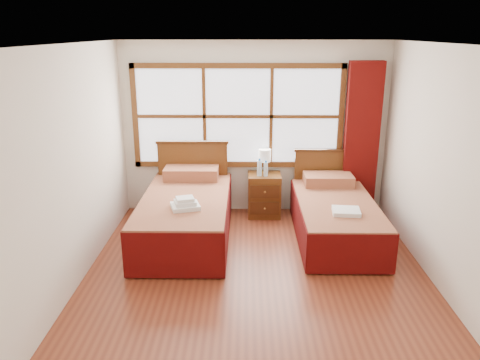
{
  "coord_description": "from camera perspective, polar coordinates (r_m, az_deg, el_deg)",
  "views": [
    {
      "loc": [
        -0.13,
        -4.75,
        2.73
      ],
      "look_at": [
        -0.2,
        0.7,
        0.98
      ],
      "focal_mm": 35.0,
      "sensor_mm": 36.0,
      "label": 1
    }
  ],
  "objects": [
    {
      "name": "wall_back",
      "position": [
        7.14,
        1.76,
        6.24
      ],
      "size": [
        4.0,
        0.0,
        4.0
      ],
      "primitive_type": "plane",
      "rotation": [
        1.57,
        0.0,
        0.0
      ],
      "color": "silver",
      "rests_on": "floor"
    },
    {
      "name": "bottle_far",
      "position": [
        6.94,
        3.16,
        1.33
      ],
      "size": [
        0.06,
        0.06,
        0.24
      ],
      "color": "silver",
      "rests_on": "nightstand"
    },
    {
      "name": "wall_left",
      "position": [
        5.3,
        -19.99,
        1.05
      ],
      "size": [
        0.0,
        4.5,
        4.5
      ],
      "primitive_type": "plane",
      "rotation": [
        1.57,
        0.0,
        1.57
      ],
      "color": "silver",
      "rests_on": "floor"
    },
    {
      "name": "ceiling",
      "position": [
        4.75,
        2.39,
        16.24
      ],
      "size": [
        4.5,
        4.5,
        0.0
      ],
      "primitive_type": "plane",
      "rotation": [
        3.14,
        0.0,
        0.0
      ],
      "color": "white",
      "rests_on": "wall_back"
    },
    {
      "name": "lamp",
      "position": [
        7.1,
        3.03,
        2.94
      ],
      "size": [
        0.19,
        0.19,
        0.36
      ],
      "color": "#B48C39",
      "rests_on": "nightstand"
    },
    {
      "name": "floor",
      "position": [
        5.47,
        2.03,
        -12.11
      ],
      "size": [
        4.5,
        4.5,
        0.0
      ],
      "primitive_type": "plane",
      "color": "brown",
      "rests_on": "ground"
    },
    {
      "name": "nightstand",
      "position": [
        7.16,
        2.97,
        -1.83
      ],
      "size": [
        0.49,
        0.48,
        0.66
      ],
      "color": "#583113",
      "rests_on": "floor"
    },
    {
      "name": "bed_right",
      "position": [
        6.53,
        11.51,
        -4.32
      ],
      "size": [
        1.05,
        2.07,
        1.02
      ],
      "color": "#3F200D",
      "rests_on": "floor"
    },
    {
      "name": "wall_right",
      "position": [
        5.39,
        23.96,
        0.87
      ],
      "size": [
        0.0,
        4.5,
        4.5
      ],
      "primitive_type": "plane",
      "rotation": [
        1.57,
        0.0,
        -1.57
      ],
      "color": "silver",
      "rests_on": "floor"
    },
    {
      "name": "bottle_near",
      "position": [
        6.96,
        2.38,
        1.48
      ],
      "size": [
        0.07,
        0.07,
        0.27
      ],
      "color": "silver",
      "rests_on": "nightstand"
    },
    {
      "name": "towels_right",
      "position": [
        6.01,
        12.81,
        -3.74
      ],
      "size": [
        0.37,
        0.33,
        0.05
      ],
      "rotation": [
        0.0,
        0.0,
        -0.1
      ],
      "color": "white",
      "rests_on": "bed_right"
    },
    {
      "name": "towels_left",
      "position": [
        5.87,
        -6.7,
        -2.92
      ],
      "size": [
        0.41,
        0.38,
        0.14
      ],
      "rotation": [
        0.0,
        0.0,
        0.29
      ],
      "color": "white",
      "rests_on": "bed_left"
    },
    {
      "name": "bed_left",
      "position": [
        6.45,
        -6.56,
        -4.0
      ],
      "size": [
        1.17,
        2.26,
        1.14
      ],
      "color": "#3F200D",
      "rests_on": "floor"
    },
    {
      "name": "window",
      "position": [
        7.06,
        -0.27,
        7.77
      ],
      "size": [
        3.16,
        0.06,
        1.56
      ],
      "color": "white",
      "rests_on": "wall_back"
    },
    {
      "name": "curtain",
      "position": [
        7.24,
        14.58,
        4.78
      ],
      "size": [
        0.5,
        0.16,
        2.3
      ],
      "primitive_type": "cube",
      "color": "#5B0B09",
      "rests_on": "wall_back"
    }
  ]
}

